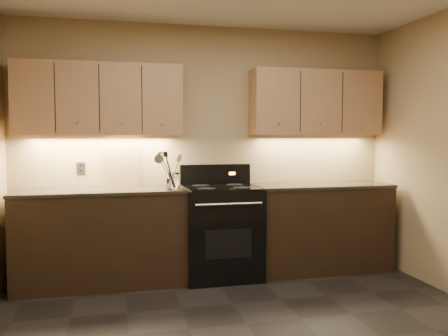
% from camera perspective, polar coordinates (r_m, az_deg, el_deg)
% --- Properties ---
extents(wall_back, '(4.00, 0.04, 2.60)m').
position_cam_1_polar(wall_back, '(5.08, -2.06, 2.27)').
color(wall_back, tan).
rests_on(wall_back, ground).
extents(counter_left, '(1.62, 0.62, 0.93)m').
position_cam_1_polar(counter_left, '(4.78, -14.49, -8.04)').
color(counter_left, black).
rests_on(counter_left, ground).
extents(counter_right, '(1.46, 0.62, 0.93)m').
position_cam_1_polar(counter_right, '(5.25, 11.46, -6.93)').
color(counter_right, black).
rests_on(counter_right, ground).
extents(stove, '(0.76, 0.68, 1.14)m').
position_cam_1_polar(stove, '(4.88, -0.38, -7.52)').
color(stove, black).
rests_on(stove, ground).
extents(upper_cab_left, '(1.60, 0.30, 0.70)m').
position_cam_1_polar(upper_cab_left, '(4.84, -14.73, 7.98)').
color(upper_cab_left, '#A88154').
rests_on(upper_cab_left, wall_back).
extents(upper_cab_right, '(1.44, 0.30, 0.70)m').
position_cam_1_polar(upper_cab_right, '(5.30, 10.98, 7.68)').
color(upper_cab_right, '#A88154').
rests_on(upper_cab_right, wall_back).
extents(outlet_plate, '(0.08, 0.01, 0.12)m').
position_cam_1_polar(outlet_plate, '(4.99, -16.84, 0.00)').
color(outlet_plate, '#B2B5BA').
rests_on(outlet_plate, wall_back).
extents(utensil_crock, '(0.17, 0.17, 0.16)m').
position_cam_1_polar(utensil_crock, '(4.61, -6.16, -1.62)').
color(utensil_crock, white).
rests_on(utensil_crock, counter_left).
extents(cutting_board, '(0.34, 0.07, 0.43)m').
position_cam_1_polar(cutting_board, '(4.96, -12.03, 0.33)').
color(cutting_board, tan).
rests_on(cutting_board, counter_left).
extents(wooden_spoon, '(0.19, 0.17, 0.34)m').
position_cam_1_polar(wooden_spoon, '(4.59, -6.60, -0.21)').
color(wooden_spoon, tan).
rests_on(wooden_spoon, utensil_crock).
extents(black_turner, '(0.17, 0.19, 0.39)m').
position_cam_1_polar(black_turner, '(4.57, -6.01, -0.03)').
color(black_turner, black).
rests_on(black_turner, utensil_crock).
extents(steel_spatula, '(0.25, 0.15, 0.39)m').
position_cam_1_polar(steel_spatula, '(4.61, -5.79, 0.08)').
color(steel_spatula, silver).
rests_on(steel_spatula, utensil_crock).
extents(steel_skimmer, '(0.26, 0.10, 0.35)m').
position_cam_1_polar(steel_skimmer, '(4.59, -5.79, -0.19)').
color(steel_skimmer, silver).
rests_on(steel_skimmer, utensil_crock).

